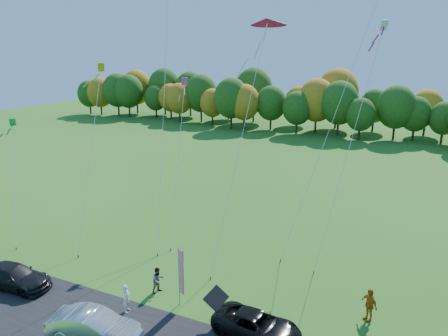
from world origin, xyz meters
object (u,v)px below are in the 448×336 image
at_px(black_suv, 257,325).
at_px(silver_sedan, 94,327).
at_px(feather_flag, 181,271).
at_px(person_east, 369,304).

distance_m(black_suv, silver_sedan, 8.59).
xyz_separation_m(black_suv, silver_sedan, (-7.58, -4.04, 0.14)).
xyz_separation_m(black_suv, feather_flag, (-5.10, 0.70, 1.63)).
height_order(silver_sedan, person_east, person_east).
height_order(person_east, feather_flag, feather_flag).
distance_m(black_suv, feather_flag, 5.40).
xyz_separation_m(black_suv, person_east, (5.15, 4.11, 0.31)).
distance_m(person_east, feather_flag, 10.89).
relative_size(silver_sedan, feather_flag, 1.31).
distance_m(black_suv, person_east, 6.60).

